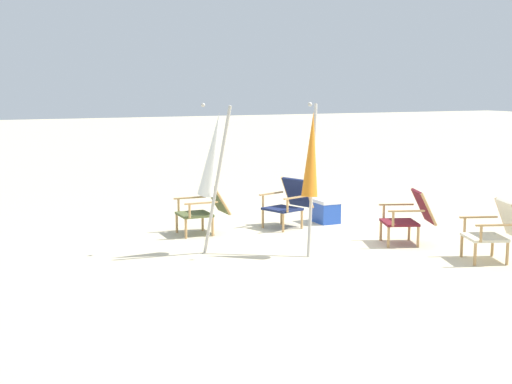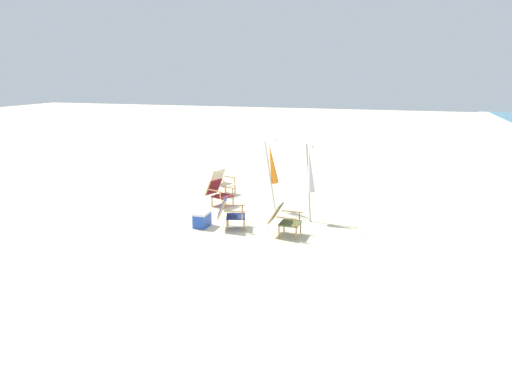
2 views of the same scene
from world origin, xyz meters
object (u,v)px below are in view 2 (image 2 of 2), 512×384
object	(u,v)px
beach_chair_back_right	(230,212)
umbrella_furled_orange	(272,164)
beach_chair_mid_center	(218,192)
cooler_box	(202,219)
umbrella_furled_white	(310,171)
beach_chair_far_center	(283,219)
beach_chair_front_right	(222,181)

from	to	relation	value
beach_chair_back_right	umbrella_furled_orange	bearing A→B (deg)	161.37
beach_chair_mid_center	cooler_box	distance (m)	1.98
cooler_box	umbrella_furled_orange	bearing A→B (deg)	144.95
umbrella_furled_white	umbrella_furled_orange	bearing A→B (deg)	-115.88
umbrella_furled_white	beach_chair_mid_center	bearing A→B (deg)	-101.62
beach_chair_mid_center	umbrella_furled_white	xyz separation A→B (m)	(0.59, 2.87, 0.94)
beach_chair_mid_center	beach_chair_far_center	world-z (taller)	beach_chair_mid_center
beach_chair_far_center	beach_chair_mid_center	bearing A→B (deg)	-127.76
cooler_box	beach_chair_back_right	bearing A→B (deg)	97.17
beach_chair_back_right	cooler_box	world-z (taller)	beach_chair_back_right
beach_chair_back_right	beach_chair_far_center	bearing A→B (deg)	86.80
beach_chair_front_right	umbrella_furled_white	xyz separation A→B (m)	(1.90, 3.28, 0.93)
beach_chair_mid_center	beach_chair_back_right	bearing A→B (deg)	29.47
beach_chair_far_center	umbrella_furled_white	bearing A→B (deg)	164.22
beach_chair_mid_center	beach_chair_far_center	xyz separation A→B (m)	(1.93, 2.49, -0.00)
beach_chair_front_right	beach_chair_back_right	bearing A→B (deg)	24.63
beach_chair_far_center	beach_chair_back_right	distance (m)	1.45
beach_chair_back_right	beach_chair_mid_center	bearing A→B (deg)	-150.53
beach_chair_front_right	umbrella_furled_white	distance (m)	3.90
beach_chair_mid_center	cooler_box	bearing A→B (deg)	9.03
beach_chair_far_center	umbrella_furled_orange	xyz separation A→B (m)	(-1.93, -0.83, 0.95)
umbrella_furled_white	beach_chair_far_center	bearing A→B (deg)	-15.78
beach_chair_mid_center	umbrella_furled_orange	distance (m)	1.92
beach_chair_mid_center	cooler_box	size ratio (longest dim) A/B	1.82
beach_chair_back_right	cooler_box	bearing A→B (deg)	-82.83
beach_chair_back_right	cooler_box	size ratio (longest dim) A/B	1.76
beach_chair_far_center	beach_chair_back_right	world-z (taller)	beach_chair_back_right
beach_chair_far_center	umbrella_furled_orange	world-z (taller)	umbrella_furled_orange
beach_chair_mid_center	beach_chair_back_right	size ratio (longest dim) A/B	1.03
beach_chair_front_right	cooler_box	world-z (taller)	beach_chair_front_right
beach_chair_front_right	cooler_box	xyz separation A→B (m)	(3.26, 0.71, -0.23)
umbrella_furled_orange	cooler_box	world-z (taller)	umbrella_furled_orange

